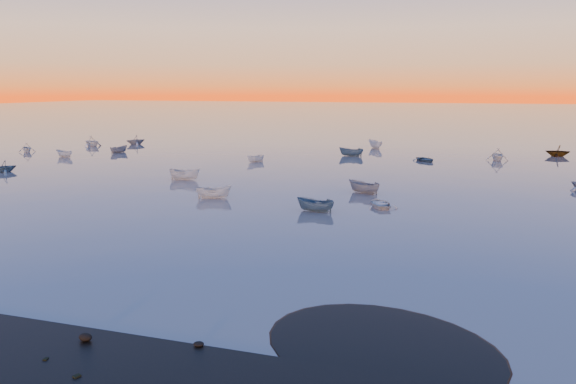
% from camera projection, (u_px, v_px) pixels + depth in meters
% --- Properties ---
extents(ground, '(600.00, 600.00, 0.00)m').
position_uv_depth(ground, '(386.00, 139.00, 123.24)').
color(ground, '#71645E').
rests_on(ground, ground).
extents(mud_lobes, '(140.00, 6.00, 0.07)m').
position_uv_depth(mud_lobes, '(100.00, 311.00, 28.82)').
color(mud_lobes, black).
rests_on(mud_lobes, ground).
extents(moored_fleet, '(124.00, 58.00, 1.20)m').
position_uv_depth(moored_fleet, '(337.00, 168.00, 79.30)').
color(moored_fleet, white).
rests_on(moored_fleet, ground).
extents(boat_near_center, '(2.73, 4.00, 1.28)m').
position_uv_depth(boat_near_center, '(214.00, 198.00, 58.07)').
color(boat_near_center, white).
rests_on(boat_near_center, ground).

